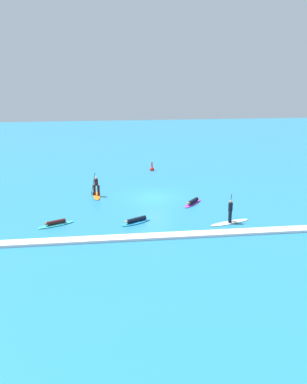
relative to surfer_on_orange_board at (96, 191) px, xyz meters
The scene contains 8 objects.
ground_plane 5.12m from the surfer_on_orange_board, 11.69° to the right, with size 120.00×120.00×0.00m, color teal.
surfer_on_orange_board is the anchor object (origin of this frame).
surfer_on_blue_board 7.66m from the surfer_on_orange_board, 67.55° to the right, with size 2.51×1.87×0.40m.
surfer_on_teal_board 7.45m from the surfer_on_orange_board, 112.76° to the right, with size 2.69×1.71×0.40m.
surfer_on_purple_board 8.68m from the surfer_on_orange_board, 22.17° to the right, with size 2.21×2.47×0.40m.
surfer_on_white_board 12.60m from the surfer_on_orange_board, 39.30° to the right, with size 3.33×1.63×2.17m.
marker_buoy 11.02m from the surfer_on_orange_board, 56.20° to the left, with size 0.49×0.49×1.07m.
wave_crest 11.20m from the surfer_on_orange_board, 63.50° to the right, with size 25.69×0.90×0.18m, color white.
Camera 1 is at (-4.34, -33.72, 10.62)m, focal length 37.69 mm.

